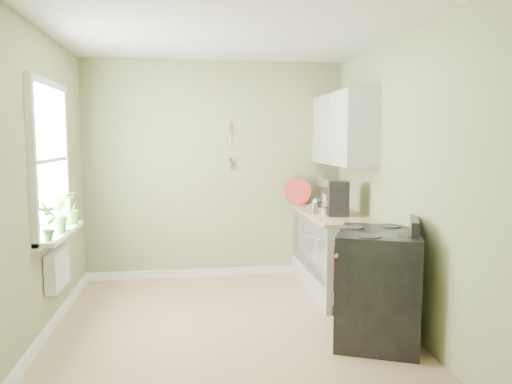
{
  "coord_description": "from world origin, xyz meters",
  "views": [
    {
      "loc": [
        -0.34,
        -4.43,
        1.75
      ],
      "look_at": [
        0.35,
        0.55,
        1.21
      ],
      "focal_mm": 35.0,
      "sensor_mm": 36.0,
      "label": 1
    }
  ],
  "objects": [
    {
      "name": "wall_back",
      "position": [
        0.0,
        1.81,
        1.35
      ],
      "size": [
        3.2,
        0.02,
        2.7
      ],
      "primitive_type": "cube",
      "color": "#8D9465",
      "rests_on": "floor"
    },
    {
      "name": "base_cabinets",
      "position": [
        1.3,
        1.0,
        0.43
      ],
      "size": [
        0.6,
        1.6,
        0.87
      ],
      "primitive_type": "cube",
      "color": "silver",
      "rests_on": "floor"
    },
    {
      "name": "window_sill",
      "position": [
        -1.51,
        0.3,
        0.88
      ],
      "size": [
        0.18,
        1.14,
        0.04
      ],
      "primitive_type": "cube",
      "color": "white",
      "rests_on": "wall_left"
    },
    {
      "name": "plant_b",
      "position": [
        -1.5,
        0.2,
        1.07
      ],
      "size": [
        0.23,
        0.24,
        0.33
      ],
      "primitive_type": "imported",
      "rotation": [
        0.0,
        0.0,
        2.31
      ],
      "color": "#386E22",
      "rests_on": "window_sill"
    },
    {
      "name": "radiator",
      "position": [
        -1.54,
        0.25,
        0.55
      ],
      "size": [
        0.12,
        0.5,
        0.35
      ],
      "primitive_type": "cube",
      "color": "white",
      "rests_on": "wall_left"
    },
    {
      "name": "window",
      "position": [
        -1.58,
        0.3,
        1.55
      ],
      "size": [
        0.06,
        1.14,
        1.44
      ],
      "color": "white",
      "rests_on": "wall_left"
    },
    {
      "name": "upper_cabinets",
      "position": [
        1.43,
        1.1,
        1.85
      ],
      "size": [
        0.35,
        1.4,
        0.8
      ],
      "primitive_type": "cube",
      "color": "silver",
      "rests_on": "wall_right"
    },
    {
      "name": "wall_right",
      "position": [
        1.61,
        0.0,
        1.35
      ],
      "size": [
        0.02,
        3.6,
        2.7
      ],
      "primitive_type": "cube",
      "color": "#8D9465",
      "rests_on": "floor"
    },
    {
      "name": "wall_utensils",
      "position": [
        0.2,
        1.78,
        1.56
      ],
      "size": [
        0.02,
        0.14,
        0.58
      ],
      "color": "tan",
      "rests_on": "wall_back"
    },
    {
      "name": "stand_mixer",
      "position": [
        1.38,
        1.6,
        1.06
      ],
      "size": [
        0.26,
        0.33,
        0.37
      ],
      "color": "#B2B2B7",
      "rests_on": "countertop"
    },
    {
      "name": "jar",
      "position": [
        1.15,
        0.84,
        0.95
      ],
      "size": [
        0.08,
        0.08,
        0.09
      ],
      "color": "beige",
      "rests_on": "countertop"
    },
    {
      "name": "floor",
      "position": [
        0.0,
        0.0,
        -0.01
      ],
      "size": [
        3.2,
        3.6,
        0.02
      ],
      "primitive_type": "cube",
      "color": "#A2805A",
      "rests_on": "ground"
    },
    {
      "name": "wall_left",
      "position": [
        -1.61,
        0.0,
        1.35
      ],
      "size": [
        0.02,
        3.6,
        2.7
      ],
      "primitive_type": "cube",
      "color": "#8D9465",
      "rests_on": "floor"
    },
    {
      "name": "ceiling",
      "position": [
        0.0,
        0.0,
        2.71
      ],
      "size": [
        3.2,
        3.6,
        0.02
      ],
      "primitive_type": "cube",
      "color": "white",
      "rests_on": "wall_back"
    },
    {
      "name": "plant_a",
      "position": [
        -1.5,
        -0.15,
        1.06
      ],
      "size": [
        0.18,
        0.21,
        0.32
      ],
      "primitive_type": "imported",
      "rotation": [
        0.0,
        0.0,
        1.06
      ],
      "color": "#386E22",
      "rests_on": "window_sill"
    },
    {
      "name": "red_tray",
      "position": [
        1.05,
        1.72,
        1.08
      ],
      "size": [
        0.34,
        0.17,
        0.34
      ],
      "primitive_type": "cylinder",
      "rotation": [
        1.45,
        0.0,
        -0.33
      ],
      "color": "#B22F24",
      "rests_on": "countertop"
    },
    {
      "name": "countertop",
      "position": [
        1.29,
        1.0,
        0.89
      ],
      "size": [
        0.64,
        1.6,
        0.04
      ],
      "primitive_type": "cube",
      "color": "tan",
      "rests_on": "base_cabinets"
    },
    {
      "name": "plant_c",
      "position": [
        -1.5,
        0.68,
        1.06
      ],
      "size": [
        0.25,
        0.25,
        0.33
      ],
      "primitive_type": "imported",
      "rotation": [
        0.0,
        0.0,
        4.21
      ],
      "color": "#386E22",
      "rests_on": "window_sill"
    },
    {
      "name": "coffee_maker",
      "position": [
        1.28,
        0.75,
        1.09
      ],
      "size": [
        0.26,
        0.28,
        0.37
      ],
      "color": "black",
      "rests_on": "countertop"
    },
    {
      "name": "stove",
      "position": [
        1.28,
        -0.45,
        0.49
      ],
      "size": [
        0.97,
        0.99,
        1.09
      ],
      "color": "black",
      "rests_on": "floor"
    },
    {
      "name": "kettle",
      "position": [
        1.06,
        0.89,
        1.0
      ],
      "size": [
        0.17,
        0.1,
        0.17
      ],
      "color": "silver",
      "rests_on": "countertop"
    }
  ]
}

